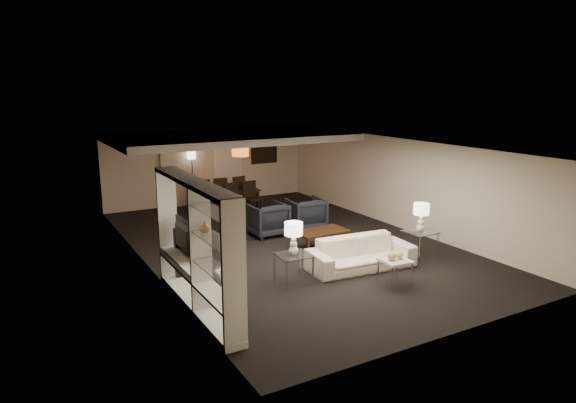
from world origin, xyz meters
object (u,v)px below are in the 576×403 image
Objects in this scene: table_lamp_left at (294,239)px; sofa at (361,253)px; side_table_left at (293,269)px; side_table_right at (419,244)px; armchair_right at (306,214)px; armchair_left at (267,219)px; chair_nl at (216,202)px; table_lamp_right at (421,218)px; chair_fm at (219,193)px; floor_lamp at (193,179)px; chair_fr at (236,191)px; floor_speaker at (178,256)px; pendant_light at (240,152)px; marble_table at (395,272)px; coffee_table at (321,240)px; chair_fl at (201,195)px; chair_nr at (253,198)px; dining_table at (227,202)px; vase_amber at (205,227)px; vase_blue at (225,272)px; chair_nm at (235,200)px; television at (181,238)px.

sofa is at bearing 0.00° from table_lamp_left.
side_table_right is (3.40, 0.00, 0.00)m from side_table_left.
armchair_right is 3.48m from side_table_right.
sofa is 2.45× the size of armchair_left.
armchair_left is 2.28m from chair_nl.
side_table_left is 0.97× the size of table_lamp_right.
chair_fm is 1.03m from floor_lamp.
armchair_left is at bearing 71.57° from side_table_left.
table_lamp_right is at bearing 96.13° from chair_fr.
floor_lamp reaches higher than floor_speaker.
pendant_light is 7.13m from marble_table.
armchair_left reaches higher than marble_table.
table_lamp_right is (1.70, 0.00, 0.59)m from sofa.
coffee_table is at bearing 136.74° from side_table_right.
chair_fl is at bearing -81.38° from armchair_left.
table_lamp_left is at bearing 0.00° from side_table_left.
marble_table is at bearing 97.36° from armchair_left.
chair_fl is (-0.56, 3.51, 0.08)m from armchair_left.
floor_lamp reaches higher than chair_nr.
pendant_light reaches higher than chair_fl.
pendant_light is 0.46× the size of floor_speaker.
dining_table is (0.04, 2.86, -0.09)m from armchair_left.
table_lamp_right is 0.65× the size of chair_nr.
chair_nr is 1.43m from chair_fm.
vase_blue is at bearing -90.00° from vase_amber.
armchair_right is 3.51m from table_lamp_right.
chair_nl reaches higher than armchair_right.
chair_fm is at bearing 99.50° from sofa.
table_lamp_right is at bearing -75.72° from chair_nm.
television is at bearing -124.73° from pendant_light.
chair_fl is 0.60m from chair_fm.
coffee_table is 1.34× the size of armchair_left.
side_table_left is (-1.49, -5.83, -1.62)m from pendant_light.
vase_amber is 8.74m from floor_lamp.
table_lamp_right is (1.70, -1.60, 0.70)m from coffee_table.
floor_lamp reaches higher than chair_nm.
chair_fr is at bearing 58.01° from floor_speaker.
side_table_left is 0.63m from table_lamp_left.
sofa is at bearing 99.90° from armchair_left.
vase_blue reaches higher than armchair_right.
coffee_table is at bearing 109.03° from armchair_left.
chair_nm is at bearing 57.67° from chair_fr.
television is 1.12× the size of chair_nl.
chair_fl reaches higher than armchair_left.
floor_speaker is (-5.41, 1.17, 0.27)m from side_table_right.
chair_nm is at bearing -91.49° from armchair_left.
table_lamp_right is 5.97m from chair_nm.
sofa is 1.60m from coffee_table.
vase_amber is 0.16× the size of floor_speaker.
chair_fl is at bearing 102.53° from coffee_table.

